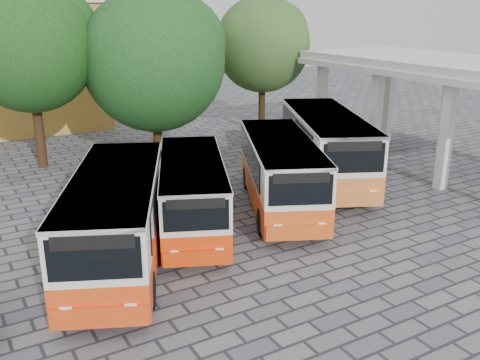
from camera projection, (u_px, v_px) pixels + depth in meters
ground at (329, 239)px, 18.81m from camera, size 90.00×90.00×0.00m
terminal_shelter at (453, 70)px, 25.58m from camera, size 6.80×15.80×5.40m
bus_far_left at (117, 215)px, 16.46m from camera, size 5.65×8.81×2.96m
bus_centre_left at (192, 190)px, 19.23m from camera, size 4.89×7.79×2.62m
bus_centre_right at (281, 169)px, 21.20m from camera, size 5.48×8.49×2.85m
bus_far_right at (326, 144)px, 24.38m from camera, size 6.18×9.45×3.17m
tree_left at (30, 42)px, 25.41m from camera, size 6.60×6.28×9.11m
tree_middle at (155, 55)px, 27.13m from camera, size 7.63×7.27×8.81m
tree_right at (263, 41)px, 32.45m from camera, size 6.08×5.79×8.47m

